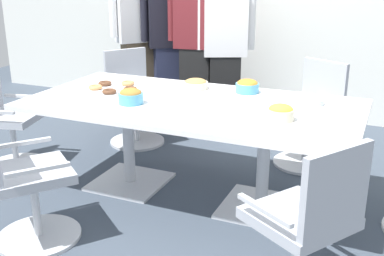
{
  "coord_description": "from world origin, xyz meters",
  "views": [
    {
      "loc": [
        1.32,
        -3.06,
        1.69
      ],
      "look_at": [
        0.0,
        0.0,
        0.55
      ],
      "focal_mm": 44.69,
      "sensor_mm": 36.0,
      "label": 1
    }
  ],
  "objects": [
    {
      "name": "snack_bowl_pretzels",
      "position": [
        -0.38,
        -0.21,
        0.81
      ],
      "size": [
        0.18,
        0.18,
        0.11
      ],
      "color": "#4C9EC6",
      "rests_on": "conference_table"
    },
    {
      "name": "person_standing_0",
      "position": [
        -1.37,
        1.62,
        0.97
      ],
      "size": [
        0.45,
        0.53,
        1.84
      ],
      "rotation": [
        0.0,
        0.0,
        -2.24
      ],
      "color": "brown",
      "rests_on": "ground"
    },
    {
      "name": "office_chair_2",
      "position": [
        -0.71,
        -1.0,
        0.41
      ],
      "size": [
        0.76,
        0.76,
        0.91
      ],
      "rotation": [
        0.0,
        0.0,
        -0.67
      ],
      "color": "silver",
      "rests_on": "ground"
    },
    {
      "name": "person_standing_3",
      "position": [
        -0.33,
        1.62,
        0.87
      ],
      "size": [
        0.59,
        0.38,
        1.67
      ],
      "rotation": [
        0.0,
        0.0,
        -2.72
      ],
      "color": "black",
      "rests_on": "ground"
    },
    {
      "name": "conference_table",
      "position": [
        0.0,
        0.0,
        0.63
      ],
      "size": [
        2.4,
        1.2,
        0.75
      ],
      "color": "white",
      "rests_on": "ground"
    },
    {
      "name": "donut_platter",
      "position": [
        -0.7,
        0.07,
        0.77
      ],
      "size": [
        0.4,
        0.4,
        0.04
      ],
      "color": "white",
      "rests_on": "conference_table"
    },
    {
      "name": "office_chair_1",
      "position": [
        -1.69,
        -0.12,
        0.41
      ],
      "size": [
        0.65,
        0.65,
        0.91
      ],
      "rotation": [
        0.0,
        0.0,
        -1.33
      ],
      "color": "silver",
      "rests_on": "ground"
    },
    {
      "name": "person_standing_1",
      "position": [
        -1.01,
        1.7,
        0.91
      ],
      "size": [
        0.54,
        0.44,
        1.75
      ],
      "rotation": [
        0.0,
        0.0,
        -2.51
      ],
      "color": "#232842",
      "rests_on": "ground"
    },
    {
      "name": "plate_stack",
      "position": [
        0.8,
        0.28,
        0.77
      ],
      "size": [
        0.19,
        0.19,
        0.04
      ],
      "color": "white",
      "rests_on": "conference_table"
    },
    {
      "name": "snack_bowl_chips_yellow",
      "position": [
        0.69,
        -0.16,
        0.8
      ],
      "size": [
        0.17,
        0.17,
        0.1
      ],
      "color": "beige",
      "rests_on": "conference_table"
    },
    {
      "name": "person_standing_2",
      "position": [
        -0.64,
        1.58,
        0.95
      ],
      "size": [
        0.61,
        0.29,
        1.81
      ],
      "rotation": [
        0.0,
        0.0,
        -2.98
      ],
      "color": "black",
      "rests_on": "ground"
    },
    {
      "name": "snack_bowl_chips_orange",
      "position": [
        0.29,
        0.42,
        0.8
      ],
      "size": [
        0.18,
        0.18,
        0.11
      ],
      "color": "#4C9EC6",
      "rests_on": "conference_table"
    },
    {
      "name": "office_chair_0",
      "position": [
        -1.01,
        0.88,
        0.41
      ],
      "size": [
        0.75,
        0.75,
        0.91
      ],
      "rotation": [
        0.0,
        0.0,
        -2.17
      ],
      "color": "silver",
      "rests_on": "ground"
    },
    {
      "name": "office_chair_5",
      "position": [
        0.7,
        1.01,
        0.41
      ],
      "size": [
        0.73,
        0.73,
        0.91
      ],
      "rotation": [
        0.0,
        0.0,
        -3.61
      ],
      "color": "silver",
      "rests_on": "ground"
    },
    {
      "name": "ground_plane",
      "position": [
        0.0,
        0.0,
        -0.01
      ],
      "size": [
        10.0,
        10.0,
        0.01
      ],
      "primitive_type": "cube",
      "color": "#3D4754"
    },
    {
      "name": "office_chair_3",
      "position": [
        1.01,
        -0.88,
        0.41
      ],
      "size": [
        0.75,
        0.75,
        0.91
      ],
      "rotation": [
        0.0,
        0.0,
        1.0
      ],
      "color": "silver",
      "rests_on": "ground"
    },
    {
      "name": "snack_bowl_cookies",
      "position": [
        -0.13,
        0.37,
        0.79
      ],
      "size": [
        0.19,
        0.19,
        0.08
      ],
      "color": "beige",
      "rests_on": "conference_table"
    }
  ]
}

